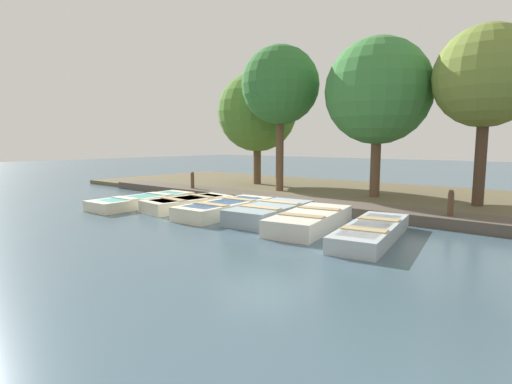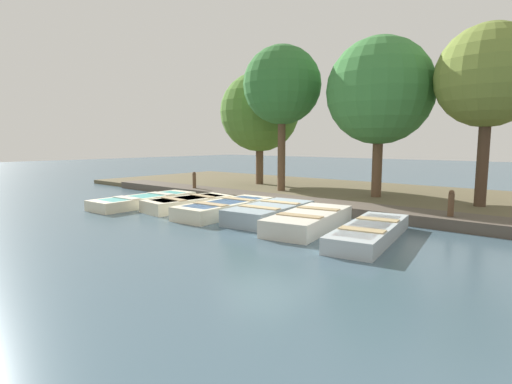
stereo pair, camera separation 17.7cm
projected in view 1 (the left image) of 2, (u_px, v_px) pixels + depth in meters
The scene contains 15 objects.
ground_plane at pixel (269, 213), 11.62m from camera, with size 80.00×80.00×0.00m, color #425B6B.
shore_bank at pixel (347, 193), 15.46m from camera, with size 8.00×24.00×0.18m.
dock_walkway at pixel (295, 203), 12.67m from camera, with size 1.23×18.15×0.28m.
rowboat_0 at pixel (143, 201), 12.91m from camera, with size 3.53×1.26×0.34m.
rowboat_1 at pixel (188, 203), 12.21m from camera, with size 2.81×1.40×0.39m.
rowboat_2 at pixel (225, 208), 11.27m from camera, with size 3.23×1.33×0.40m.
rowboat_3 at pixel (270, 212), 10.48m from camera, with size 2.83×1.49×0.44m.
rowboat_4 at pixel (310, 220), 9.51m from camera, with size 3.12×1.63×0.42m.
rowboat_5 at pixel (372, 231), 8.43m from camera, with size 3.37×1.47×0.35m.
mooring_post_near at pixel (192, 183), 15.45m from camera, with size 0.14×0.14×0.92m.
mooring_post_far at pixel (450, 208), 9.64m from camera, with size 0.14×0.14×0.92m.
park_tree_far_left at pixel (257, 112), 17.71m from camera, with size 3.50×3.50×5.13m.
park_tree_left at pixel (280, 86), 15.08m from camera, with size 2.95×2.95×5.67m.
park_tree_center at pixel (378, 92), 13.41m from camera, with size 3.56×3.56×5.53m.
park_tree_right at pixel (486, 77), 11.40m from camera, with size 2.91×2.91×5.38m.
Camera 1 is at (9.11, 6.96, 2.04)m, focal length 28.00 mm.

